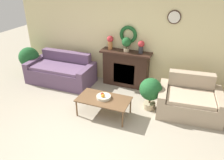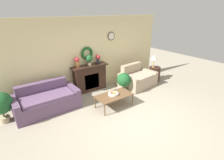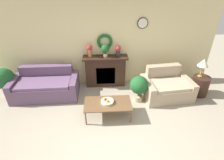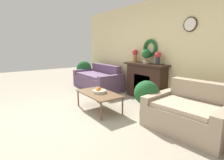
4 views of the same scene
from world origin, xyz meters
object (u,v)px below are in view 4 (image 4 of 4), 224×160
Objects in this scene: potted_plant_on_mantel at (146,55)px; potted_plant_floor_by_loveseat at (146,94)px; coffee_table at (99,94)px; vase_on_mantel_left at (135,55)px; loveseat_right at (189,113)px; couch_left at (98,80)px; potted_plant_floor_by_couch at (84,69)px; fruit_bowl at (99,91)px; fireplace at (146,81)px; vase_on_mantel_right at (158,57)px.

potted_plant_on_mantel is 1.49m from potted_plant_floor_by_loveseat.
potted_plant_floor_by_loveseat is at bearing -45.21° from potted_plant_on_mantel.
coffee_table is 3.10× the size of vase_on_mantel_left.
loveseat_right is 2.12m from potted_plant_on_mantel.
potted_plant_floor_by_couch is (-1.16, 0.06, 0.24)m from couch_left.
potted_plant_on_mantel is at bearing 89.47° from fruit_bowl.
fruit_bowl is 0.84× the size of potted_plant_on_mantel.
potted_plant_floor_by_couch is at bearing 170.65° from loveseat_right.
fireplace reaches higher than couch_left.
fireplace is at bearing 90.23° from coffee_table.
potted_plant_floor_by_couch is (-2.95, -0.43, 0.04)m from fireplace.
coffee_table is at bearing -20.63° from potted_plant_floor_by_couch.
coffee_table is 1.79m from vase_on_mantel_right.
potted_plant_floor_by_couch is at bearing -171.97° from potted_plant_on_mantel.
vase_on_mantel_right is at bearing 118.99° from potted_plant_floor_by_loveseat.
potted_plant_floor_by_couch reaches higher than loveseat_right.
loveseat_right reaches higher than potted_plant_floor_by_loveseat.
potted_plant_on_mantel is at bearing 134.79° from potted_plant_floor_by_loveseat.
loveseat_right is at bearing -18.43° from vase_on_mantel_left.
fireplace is 1.87m from couch_left.
potted_plant_floor_by_couch is (-2.94, 1.09, 0.10)m from fruit_bowl.
coffee_table is (-1.76, -0.81, 0.08)m from loveseat_right.
potted_plant_floor_by_couch is at bearing 176.34° from couch_left.
potted_plant_on_mantel reaches higher than potted_plant_floor_by_couch.
couch_left is 1.30× the size of loveseat_right.
fruit_bowl is 1.09m from potted_plant_floor_by_loveseat.
coffee_table is at bearing -145.35° from potted_plant_floor_by_loveseat.
fireplace is at bearing 8.32° from potted_plant_floor_by_couch.
fireplace reaches higher than fruit_bowl.
loveseat_right is (3.55, -0.24, -0.01)m from couch_left.
vase_on_mantel_left is 0.42× the size of potted_plant_floor_by_couch.
potted_plant_floor_by_loveseat reaches higher than fruit_bowl.
fireplace is 3.69× the size of vase_on_mantel_left.
fruit_bowl is at bearing -161.80° from loveseat_right.
potted_plant_floor_by_couch is at bearing -171.68° from fireplace.
fruit_bowl is 1.75m from vase_on_mantel_right.
loveseat_right reaches higher than coffee_table.
coffee_table is 1.10m from potted_plant_floor_by_loveseat.
potted_plant_floor_by_couch is (-4.71, 0.31, 0.25)m from loveseat_right.
vase_on_mantel_left is at bearing 179.30° from fireplace.
fruit_bowl is 1.77m from vase_on_mantel_left.
vase_on_mantel_right is 0.39m from potted_plant_on_mantel.
vase_on_mantel_left reaches higher than fruit_bowl.
vase_on_mantel_left reaches higher than vase_on_mantel_right.
potted_plant_on_mantel is 0.49× the size of potted_plant_floor_by_loveseat.
vase_on_mantel_right is (0.40, 1.52, 0.75)m from fruit_bowl.
vase_on_mantel_left is 0.98× the size of potted_plant_on_mantel.
fireplace is 1.29m from potted_plant_floor_by_loveseat.
fruit_bowl is at bearing -146.83° from potted_plant_floor_by_loveseat.
vase_on_mantel_left is 2.61m from potted_plant_floor_by_couch.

